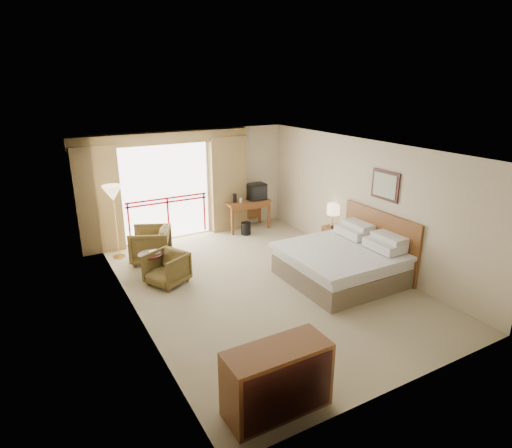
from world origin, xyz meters
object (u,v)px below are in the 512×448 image
wastebasket (246,228)px  armchair_near (168,283)px  nightstand (333,238)px  desk (246,206)px  armchair_far (152,261)px  dresser (277,380)px  tv (256,192)px  bed (343,262)px  floor_lamp (113,196)px  table_lamp (333,210)px  side_table (151,262)px

wastebasket → armchair_near: bearing=-146.7°
nightstand → desk: size_ratio=0.44×
nightstand → wastebasket: 2.34m
desk → armchair_far: size_ratio=1.42×
dresser → wastebasket: bearing=69.4°
tv → dresser: (-3.15, -6.16, -0.57)m
bed → armchair_far: size_ratio=2.49×
armchair_far → armchair_near: bearing=22.5°
nightstand → tv: 2.53m
desk → dresser: (-2.85, -6.22, -0.18)m
bed → desk: size_ratio=1.75×
floor_lamp → armchair_near: bearing=-73.6°
nightstand → table_lamp: bearing=85.7°
wastebasket → side_table: size_ratio=0.60×
table_lamp → side_table: (-4.30, 0.43, -0.58)m
tv → armchair_far: tv is taller
side_table → table_lamp: bearing=-5.7°
bed → dresser: bed is taller
bed → floor_lamp: bearing=137.6°
bed → dresser: bearing=-141.5°
wastebasket → desk: bearing=62.5°
armchair_near → desk: bearing=99.5°
bed → desk: bearing=93.4°
armchair_near → dresser: size_ratio=0.55×
wastebasket → dresser: 6.35m
floor_lamp → desk: bearing=6.2°
nightstand → armchair_far: 4.28m
nightstand → desk: desk is taller
desk → floor_lamp: (-3.49, -0.38, 0.83)m
wastebasket → side_table: 3.24m
floor_lamp → side_table: bearing=-76.9°
wastebasket → dresser: dresser is taller
armchair_far → side_table: size_ratio=1.57×
floor_lamp → wastebasket: bearing=-1.2°
nightstand → armchair_near: bearing=174.3°
armchair_far → floor_lamp: 1.67m
table_lamp → armchair_far: size_ratio=0.63×
table_lamp → wastebasket: bearing=127.0°
desk → floor_lamp: floor_lamp is taller
bed → nightstand: 1.71m
desk → side_table: (-3.15, -1.85, -0.24)m
desk → wastebasket: bearing=-113.1°
bed → table_lamp: (0.92, 1.49, 0.58)m
bed → armchair_near: bed is taller
table_lamp → armchair_far: bearing=161.8°
wastebasket → floor_lamp: 3.50m
nightstand → armchair_far: nightstand is taller
armchair_near → nightstand: bearing=61.0°
dresser → side_table: bearing=97.7°
bed → armchair_near: size_ratio=2.96×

